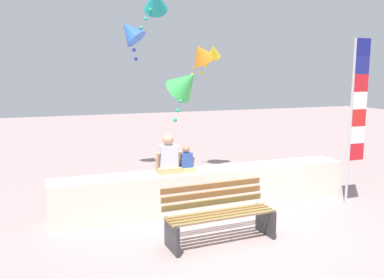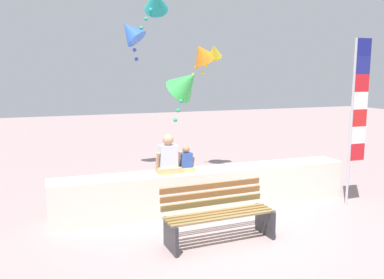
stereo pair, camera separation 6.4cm
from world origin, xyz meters
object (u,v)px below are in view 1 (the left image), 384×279
at_px(flag_banner, 356,110).
at_px(kite_blue, 130,31).
at_px(kite_orange, 201,53).
at_px(kite_yellow, 213,52).
at_px(person_adult, 168,158).
at_px(kite_green, 186,83).
at_px(kite_teal, 155,1).
at_px(person_child, 186,161).
at_px(park_bench, 219,214).

xyz_separation_m(flag_banner, kite_blue, (-4.03, 1.89, 1.52)).
bearing_deg(kite_orange, flag_banner, -61.75).
xyz_separation_m(kite_yellow, kite_blue, (-2.44, -1.50, 0.29)).
xyz_separation_m(person_adult, kite_green, (0.63, 0.80, 1.35)).
bearing_deg(kite_yellow, kite_teal, -141.83).
relative_size(person_adult, person_child, 1.47).
distance_m(kite_yellow, kite_teal, 2.60).
xyz_separation_m(park_bench, flag_banner, (3.25, 0.75, 1.48)).
height_order(park_bench, kite_green, kite_green).
bearing_deg(person_adult, kite_yellow, 52.71).
height_order(flag_banner, kite_blue, kite_blue).
height_order(flag_banner, kite_orange, kite_orange).
relative_size(person_child, kite_blue, 0.56).
bearing_deg(kite_orange, person_adult, -121.96).
bearing_deg(kite_green, kite_blue, 160.79).
bearing_deg(kite_yellow, park_bench, -111.87).
bearing_deg(person_child, kite_orange, 63.52).
bearing_deg(kite_green, park_bench, -96.68).
height_order(kite_green, kite_blue, kite_blue).
distance_m(person_child, flag_banner, 3.48).
relative_size(kite_yellow, kite_blue, 0.93).
bearing_deg(flag_banner, kite_blue, 154.84).
relative_size(kite_yellow, kite_orange, 0.90).
xyz_separation_m(park_bench, kite_teal, (-0.25, 2.63, 3.62)).
bearing_deg(kite_teal, person_child, -78.39).
xyz_separation_m(person_child, kite_teal, (-0.24, 1.16, 3.07)).
height_order(kite_orange, kite_blue, kite_blue).
height_order(person_adult, kite_green, kite_green).
bearing_deg(kite_green, kite_yellow, 53.19).
bearing_deg(kite_blue, kite_teal, -0.57).
bearing_deg(person_adult, kite_teal, 84.50).
xyz_separation_m(park_bench, kite_yellow, (1.66, 4.14, 2.71)).
bearing_deg(kite_blue, kite_green, -19.21).
bearing_deg(person_child, park_bench, -89.35).
distance_m(park_bench, kite_green, 3.04).
bearing_deg(person_child, kite_green, 70.46).
distance_m(park_bench, person_adult, 1.65).
relative_size(kite_teal, kite_blue, 1.03).
xyz_separation_m(park_bench, kite_orange, (1.37, 4.26, 2.68)).
bearing_deg(person_adult, kite_orange, 58.04).
bearing_deg(flag_banner, kite_orange, 118.25).
distance_m(kite_green, kite_teal, 1.75).
bearing_deg(kite_yellow, person_child, -122.23).
height_order(person_child, kite_orange, kite_orange).
relative_size(flag_banner, kite_yellow, 3.95).
relative_size(park_bench, person_child, 3.62).
height_order(park_bench, person_adult, person_adult).
height_order(park_bench, kite_yellow, kite_yellow).
distance_m(person_adult, kite_teal, 3.20).
height_order(park_bench, flag_banner, flag_banner).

